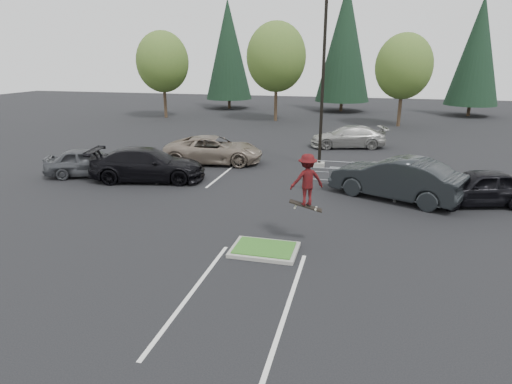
% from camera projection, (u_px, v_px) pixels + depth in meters
% --- Properties ---
extents(ground, '(120.00, 120.00, 0.00)m').
position_uv_depth(ground, '(264.00, 251.00, 14.33)').
color(ground, black).
rests_on(ground, ground).
extents(grass_median, '(2.20, 1.60, 0.16)m').
position_uv_depth(grass_median, '(264.00, 249.00, 14.31)').
color(grass_median, gray).
rests_on(grass_median, ground).
extents(stall_lines, '(22.62, 17.60, 0.01)m').
position_uv_depth(stall_lines, '(266.00, 195.00, 20.22)').
color(stall_lines, white).
rests_on(stall_lines, ground).
extents(light_pole, '(0.70, 0.60, 10.12)m').
position_uv_depth(light_pole, '(323.00, 88.00, 23.93)').
color(light_pole, gray).
rests_on(light_pole, ground).
extents(decid_a, '(5.44, 5.44, 8.91)m').
position_uv_depth(decid_a, '(163.00, 64.00, 44.65)').
color(decid_a, '#38281C').
rests_on(decid_a, ground).
extents(decid_b, '(5.89, 5.89, 9.64)m').
position_uv_depth(decid_b, '(276.00, 59.00, 42.15)').
color(decid_b, '#38281C').
rests_on(decid_b, ground).
extents(decid_c, '(5.12, 5.12, 8.38)m').
position_uv_depth(decid_c, '(404.00, 68.00, 38.91)').
color(decid_c, '#38281C').
rests_on(decid_c, ground).
extents(conif_a, '(5.72, 5.72, 13.00)m').
position_uv_depth(conif_a, '(228.00, 50.00, 52.46)').
color(conif_a, '#38281C').
rests_on(conif_a, ground).
extents(conif_b, '(6.38, 6.38, 14.50)m').
position_uv_depth(conif_b, '(345.00, 43.00, 49.40)').
color(conif_b, '#38281C').
rests_on(conif_b, ground).
extents(conif_c, '(5.50, 5.50, 12.50)m').
position_uv_depth(conif_c, '(477.00, 51.00, 45.48)').
color(conif_c, '#38281C').
rests_on(conif_c, ground).
extents(cart_corral, '(4.29, 1.54, 1.21)m').
position_uv_depth(cart_corral, '(341.00, 173.00, 21.02)').
color(cart_corral, gray).
rests_on(cart_corral, ground).
extents(skateboarder, '(1.31, 1.10, 1.99)m').
position_uv_depth(skateboarder, '(307.00, 180.00, 14.28)').
color(skateboarder, black).
rests_on(skateboarder, ground).
extents(car_l_tan, '(6.29, 3.65, 1.65)m').
position_uv_depth(car_l_tan, '(213.00, 150.00, 26.10)').
color(car_l_tan, gray).
rests_on(car_l_tan, ground).
extents(car_l_black, '(6.29, 3.59, 1.72)m').
position_uv_depth(car_l_black, '(147.00, 164.00, 22.43)').
color(car_l_black, black).
rests_on(car_l_black, ground).
extents(car_l_grey, '(4.90, 3.36, 1.55)m').
position_uv_depth(car_l_grey, '(89.00, 162.00, 23.28)').
color(car_l_grey, '#424549').
rests_on(car_l_grey, ground).
extents(car_r_charc, '(6.16, 4.19, 1.92)m').
position_uv_depth(car_r_charc, '(396.00, 178.00, 19.45)').
color(car_r_charc, black).
rests_on(car_r_charc, ground).
extents(car_r_black, '(4.99, 3.13, 1.58)m').
position_uv_depth(car_r_black, '(479.00, 187.00, 18.68)').
color(car_r_black, black).
rests_on(car_r_black, ground).
extents(car_far_silver, '(5.68, 3.38, 1.54)m').
position_uv_depth(car_far_silver, '(349.00, 137.00, 30.67)').
color(car_far_silver, '#A4A49F').
rests_on(car_far_silver, ground).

